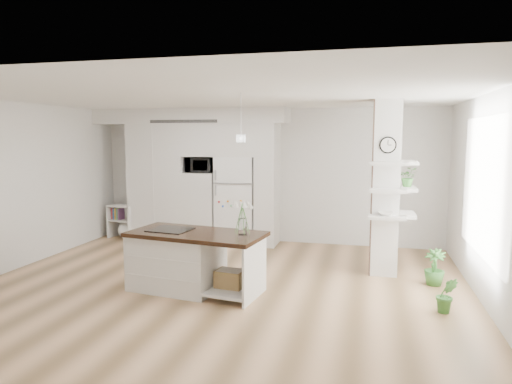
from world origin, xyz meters
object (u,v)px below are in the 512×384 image
at_px(bookshelf, 124,224).
at_px(floor_plant_a, 447,295).
at_px(kitchen_island, 184,259).
at_px(refrigerator, 237,200).

height_order(bookshelf, floor_plant_a, bookshelf).
height_order(kitchen_island, floor_plant_a, kitchen_island).
distance_m(kitchen_island, floor_plant_a, 3.46).
bearing_deg(refrigerator, bookshelf, -175.59).
distance_m(refrigerator, bookshelf, 2.52).
distance_m(kitchen_island, bookshelf, 3.73).
xyz_separation_m(kitchen_island, bookshelf, (-2.52, 2.74, -0.13)).
height_order(refrigerator, floor_plant_a, refrigerator).
xyz_separation_m(bookshelf, floor_plant_a, (5.97, -2.80, -0.08)).
height_order(refrigerator, bookshelf, refrigerator).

